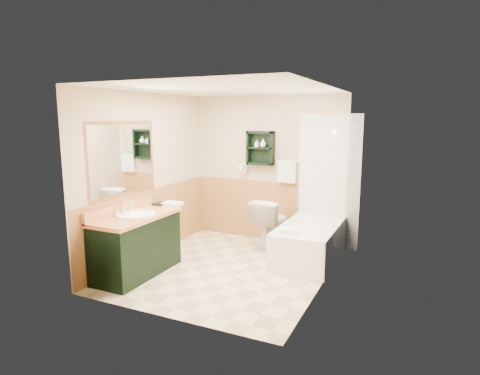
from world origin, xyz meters
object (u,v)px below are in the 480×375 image
object	(u,v)px
toilet	(272,223)
vanity_book	(155,196)
vanity	(137,245)
bathtub	(310,242)
hair_dryer	(244,168)
soap_bottle_b	(263,144)
soap_bottle_a	(257,145)
wall_shelf	(260,148)

from	to	relation	value
toilet	vanity_book	xyz separation A→B (m)	(-1.38, -1.14, 0.53)
vanity	bathtub	distance (m)	2.43
vanity_book	bathtub	bearing A→B (deg)	23.83
hair_dryer	vanity_book	world-z (taller)	hair_dryer
toilet	soap_bottle_b	distance (m)	1.29
hair_dryer	toilet	size ratio (longest dim) A/B	0.30
toilet	soap_bottle_a	xyz separation A→B (m)	(-0.38, 0.28, 1.20)
vanity	soap_bottle_a	distance (m)	2.53
soap_bottle_a	vanity_book	bearing A→B (deg)	-125.19
vanity_book	soap_bottle_b	distance (m)	1.93
vanity	bathtub	xyz separation A→B (m)	(1.92, 1.48, -0.14)
vanity_book	toilet	bearing A→B (deg)	41.79
wall_shelf	hair_dryer	distance (m)	0.46
bathtub	soap_bottle_a	bearing A→B (deg)	151.37
soap_bottle_b	vanity	bearing A→B (deg)	-114.47
vanity_book	soap_bottle_b	world-z (taller)	soap_bottle_b
bathtub	toilet	distance (m)	0.78
vanity	bathtub	world-z (taller)	vanity
bathtub	soap_bottle_b	distance (m)	1.77
soap_bottle_b	vanity_book	bearing A→B (deg)	-128.02
hair_dryer	soap_bottle_a	size ratio (longest dim) A/B	2.09
hair_dryer	bathtub	bearing A→B (deg)	-25.14
soap_bottle_a	vanity	bearing A→B (deg)	-111.93
bathtub	vanity_book	world-z (taller)	vanity_book
soap_bottle_a	soap_bottle_b	world-z (taller)	soap_bottle_b
vanity	vanity_book	xyz separation A→B (m)	(-0.17, 0.66, 0.52)
wall_shelf	bathtub	bearing A→B (deg)	-30.22
vanity	soap_bottle_b	xyz separation A→B (m)	(0.94, 2.08, 1.21)
wall_shelf	soap_bottle_b	distance (m)	0.08
hair_dryer	toilet	world-z (taller)	hair_dryer
hair_dryer	vanity_book	size ratio (longest dim) A/B	1.05
wall_shelf	soap_bottle_b	xyz separation A→B (m)	(0.05, -0.01, 0.07)
wall_shelf	soap_bottle_a	world-z (taller)	wall_shelf
wall_shelf	soap_bottle_b	size ratio (longest dim) A/B	4.21
wall_shelf	vanity_book	xyz separation A→B (m)	(-1.06, -1.42, -0.63)
soap_bottle_a	bathtub	bearing A→B (deg)	-28.63
soap_bottle_b	hair_dryer	bearing A→B (deg)	175.10
vanity_book	vanity	bearing A→B (deg)	-73.70
soap_bottle_a	soap_bottle_b	xyz separation A→B (m)	(0.11, 0.00, 0.02)
toilet	soap_bottle_a	distance (m)	1.29
vanity	vanity_book	distance (m)	0.85
hair_dryer	vanity	xyz separation A→B (m)	(-0.59, -2.11, -0.80)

